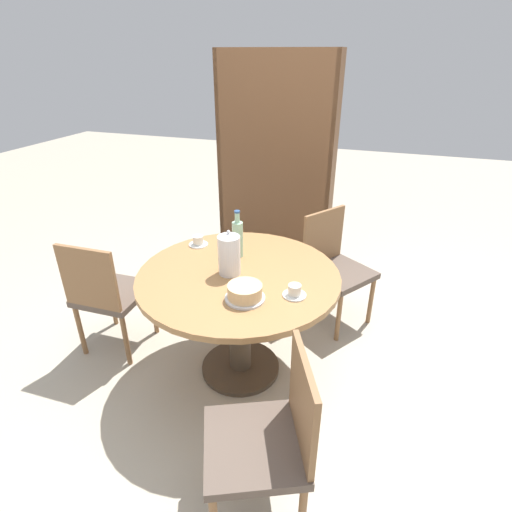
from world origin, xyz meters
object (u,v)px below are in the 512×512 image
Objects in this scene: coffee_pot at (229,254)px; bookshelf at (277,168)px; chair_c at (334,265)px; chair_b at (269,437)px; cake_main at (245,292)px; chair_a at (107,293)px; water_bottle at (238,238)px; cup_b at (295,291)px; cup_a at (198,241)px.

bookshelf is at bearing 96.23° from coffee_pot.
chair_c is 1.03m from coffee_pot.
chair_b reaches higher than cake_main.
chair_a is at bearing -175.14° from coffee_pot.
water_bottle reaches higher than cake_main.
cup_a is at bearing 152.24° from cup_b.
chair_a and chair_c have the same top height.
chair_a reaches higher than cake_main.
bookshelf is at bearing 100.96° from cake_main.
coffee_pot is 2.15× the size of cup_b.
coffee_pot is at bearing -176.58° from chair_a.
chair_b is at bearing -62.88° from water_bottle.
chair_a reaches higher than cup_a.
chair_c is 4.01× the size of cake_main.
water_bottle is 2.39× the size of cup_b.
chair_b is at bearing -146.69° from chair_c.
cup_b is (0.45, -0.34, -0.10)m from water_bottle.
bookshelf is 1.34m from cup_a.
bookshelf is 6.29× the size of water_bottle.
cup_b is at bearing 109.08° from bookshelf.
coffee_pot reaches higher than cake_main.
chair_a is 3.12× the size of coffee_pot.
chair_c reaches higher than cake_main.
chair_a is 0.97m from water_bottle.
water_bottle reaches higher than cup_a.
water_bottle is 0.33m from cup_a.
bookshelf reaches higher than cup_b.
coffee_pot is 1.29× the size of cake_main.
chair_a is at bearing 178.06° from cup_b.
water_bottle is (-0.55, -0.58, 0.40)m from chair_c.
bookshelf is (-0.66, 2.40, 0.48)m from chair_b.
coffee_pot is 0.45m from cup_b.
chair_b is 3.12× the size of coffee_pot.
cake_main reaches higher than cup_a.
chair_c is at bearing -149.06° from chair_a.
chair_a is at bearing -160.35° from water_bottle.
chair_b is at bearing -84.20° from cup_b.
cup_a is (-0.83, 1.08, 0.30)m from chair_b.
water_bottle is at bearing 170.78° from chair_c.
cup_b is at bearing -36.89° from water_bottle.
chair_c is at bearing 46.49° from water_bottle.
chair_c is at bearing 130.82° from bookshelf.
chair_a is 6.71× the size of cup_a.
chair_a is at bearing -142.83° from chair_b.
chair_a is 1.88m from bookshelf.
bookshelf reaches higher than chair_b.
bookshelf is 1.83m from cup_b.
cake_main is at bearing -52.15° from coffee_pot.
coffee_pot reaches higher than cup_b.
chair_b is at bearing -61.34° from cake_main.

